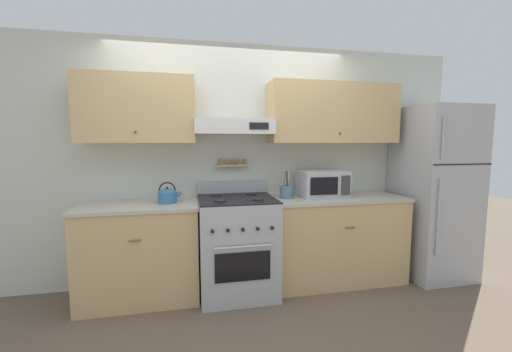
% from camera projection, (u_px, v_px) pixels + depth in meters
% --- Properties ---
extents(ground_plane, '(16.00, 16.00, 0.00)m').
position_uv_depth(ground_plane, '(241.00, 304.00, 2.94)').
color(ground_plane, brown).
extents(wall_back, '(5.20, 0.46, 2.55)m').
position_uv_depth(wall_back, '(239.00, 147.00, 3.37)').
color(wall_back, silver).
rests_on(wall_back, ground_plane).
extents(counter_left, '(1.10, 0.63, 0.93)m').
position_uv_depth(counter_left, '(141.00, 252.00, 3.01)').
color(counter_left, tan).
rests_on(counter_left, ground_plane).
extents(counter_right, '(1.45, 0.63, 0.93)m').
position_uv_depth(counter_right, '(335.00, 238.00, 3.43)').
color(counter_right, tan).
rests_on(counter_right, ground_plane).
extents(stove_range, '(0.74, 0.74, 1.09)m').
position_uv_depth(stove_range, '(237.00, 245.00, 3.14)').
color(stove_range, '#ADAFB5').
rests_on(stove_range, ground_plane).
extents(refrigerator, '(0.70, 0.76, 1.90)m').
position_uv_depth(refrigerator, '(433.00, 192.00, 3.54)').
color(refrigerator, '#ADAFB5').
rests_on(refrigerator, ground_plane).
extents(tea_kettle, '(0.23, 0.18, 0.20)m').
position_uv_depth(tea_kettle, '(168.00, 195.00, 3.02)').
color(tea_kettle, teal).
rests_on(tea_kettle, counter_left).
extents(microwave, '(0.49, 0.35, 0.28)m').
position_uv_depth(microwave, '(323.00, 184.00, 3.36)').
color(microwave, '#ADAFB5').
rests_on(microwave, counter_right).
extents(utensil_crock, '(0.14, 0.14, 0.29)m').
position_uv_depth(utensil_crock, '(286.00, 192.00, 3.27)').
color(utensil_crock, slate).
rests_on(utensil_crock, counter_right).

